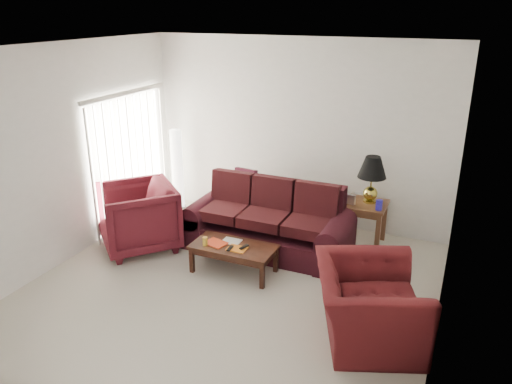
% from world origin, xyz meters
% --- Properties ---
extents(floor, '(5.00, 5.00, 0.00)m').
position_xyz_m(floor, '(0.00, 0.00, 0.00)').
color(floor, '#B9B09E').
rests_on(floor, ground).
extents(blinds, '(0.10, 2.00, 2.16)m').
position_xyz_m(blinds, '(-2.42, 1.30, 1.08)').
color(blinds, silver).
rests_on(blinds, ground).
extents(sofa, '(2.51, 1.23, 1.00)m').
position_xyz_m(sofa, '(0.01, 1.23, 0.50)').
color(sofa, black).
rests_on(sofa, ground).
extents(throw_pillow, '(0.40, 0.23, 0.39)m').
position_xyz_m(throw_pillow, '(-0.72, 2.05, 0.74)').
color(throw_pillow, black).
rests_on(throw_pillow, sofa).
extents(end_table, '(0.66, 0.66, 0.66)m').
position_xyz_m(end_table, '(1.28, 2.02, 0.33)').
color(end_table, brown).
rests_on(end_table, ground).
extents(table_lamp, '(0.44, 0.44, 0.71)m').
position_xyz_m(table_lamp, '(1.32, 2.09, 1.02)').
color(table_lamp, '#B09C37').
rests_on(table_lamp, end_table).
extents(clock, '(0.16, 0.09, 0.15)m').
position_xyz_m(clock, '(1.07, 1.90, 0.74)').
color(clock, silver).
rests_on(clock, end_table).
extents(blue_canister, '(0.12, 0.12, 0.15)m').
position_xyz_m(blue_canister, '(1.50, 1.83, 0.74)').
color(blue_canister, '#2019A7').
rests_on(blue_canister, end_table).
extents(picture_frame, '(0.17, 0.19, 0.05)m').
position_xyz_m(picture_frame, '(1.13, 2.20, 0.74)').
color(picture_frame, silver).
rests_on(picture_frame, end_table).
extents(floor_lamp, '(0.30, 0.30, 1.45)m').
position_xyz_m(floor_lamp, '(-2.09, 2.15, 0.72)').
color(floor_lamp, white).
rests_on(floor_lamp, ground).
extents(armchair_left, '(1.51, 1.51, 0.98)m').
position_xyz_m(armchair_left, '(-1.78, 0.54, 0.49)').
color(armchair_left, '#491119').
rests_on(armchair_left, ground).
extents(armchair_right, '(1.48, 1.57, 0.82)m').
position_xyz_m(armchair_right, '(1.81, -0.26, 0.41)').
color(armchair_right, '#471013').
rests_on(armchair_right, ground).
extents(coffee_table, '(1.23, 0.81, 0.40)m').
position_xyz_m(coffee_table, '(-0.15, 0.44, 0.20)').
color(coffee_table, black).
rests_on(coffee_table, ground).
extents(magazine_red, '(0.34, 0.29, 0.02)m').
position_xyz_m(magazine_red, '(-0.40, 0.39, 0.41)').
color(magazine_red, red).
rests_on(magazine_red, coffee_table).
extents(magazine_white, '(0.25, 0.19, 0.01)m').
position_xyz_m(magazine_white, '(-0.23, 0.53, 0.40)').
color(magazine_white, beige).
rests_on(magazine_white, coffee_table).
extents(magazine_orange, '(0.25, 0.19, 0.01)m').
position_xyz_m(magazine_orange, '(-0.06, 0.36, 0.40)').
color(magazine_orange, orange).
rests_on(magazine_orange, coffee_table).
extents(remote_a, '(0.06, 0.16, 0.02)m').
position_xyz_m(remote_a, '(-0.13, 0.30, 0.42)').
color(remote_a, black).
rests_on(remote_a, coffee_table).
extents(remote_b, '(0.08, 0.16, 0.02)m').
position_xyz_m(remote_b, '(0.02, 0.41, 0.42)').
color(remote_b, black).
rests_on(remote_b, coffee_table).
extents(yellow_glass, '(0.08, 0.08, 0.12)m').
position_xyz_m(yellow_glass, '(-0.51, 0.30, 0.46)').
color(yellow_glass, gold).
rests_on(yellow_glass, coffee_table).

